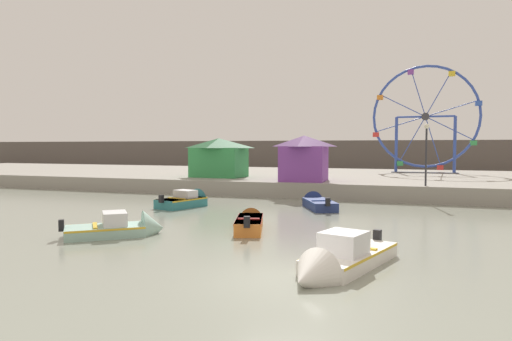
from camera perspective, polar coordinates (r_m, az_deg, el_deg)
name	(u,v)px	position (r m, az deg, el deg)	size (l,w,h in m)	color
ground_plane	(277,279)	(12.75, 2.67, -13.31)	(240.00, 240.00, 0.00)	gray
quay_promenade	(376,181)	(41.40, 14.68, -1.29)	(110.00, 22.15, 1.09)	gray
distant_town_skyline	(391,157)	(64.26, 16.50, 1.66)	(140.00, 3.00, 4.40)	#564C47
motorboat_navy_blue	(317,203)	(27.14, 7.56, -4.01)	(2.96, 4.25, 1.24)	navy
motorboat_white_red_stripe	(337,261)	(13.44, 10.07, -11.07)	(2.79, 5.27, 1.56)	silver
motorboat_seafoam	(125,228)	(19.32, -16.03, -6.91)	(3.91, 3.64, 1.52)	#93BCAD
motorboat_orange_hull	(250,222)	(20.08, -0.75, -6.40)	(2.17, 4.14, 1.11)	orange
motorboat_teal_painted	(189,201)	(27.70, -8.35, -3.74)	(2.51, 3.90, 1.48)	teal
ferris_wheel_blue_frame	(425,119)	(45.93, 20.35, 6.05)	(9.62, 1.20, 10.10)	#334CA8
carnival_booth_purple_stall	(304,157)	(33.40, 6.01, 1.65)	(3.66, 4.06, 3.29)	purple
carnival_booth_green_kiosk	(219,157)	(37.46, -4.66, 1.71)	(4.63, 3.27, 3.17)	#33934C
promenade_lamp_near	(426,145)	(30.74, 20.45, 2.95)	(0.32, 0.32, 3.92)	#2D2D33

